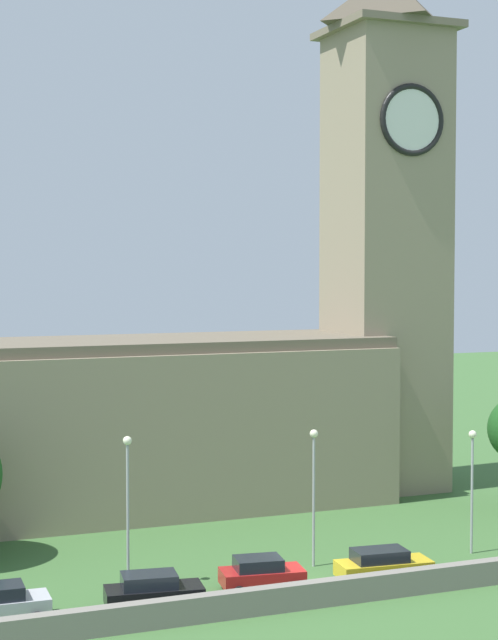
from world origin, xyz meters
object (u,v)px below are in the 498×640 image
object	(u,v)px
streetlamp_east_mid	(472,471)
church	(219,358)
car_silver	(0,603)
car_red	(261,574)
car_yellow	(383,565)
streetlamp_central	(314,476)
car_black	(153,592)
streetlamp_west_mid	(128,488)

from	to	relation	value
streetlamp_east_mid	church	bearing A→B (deg)	116.16
car_silver	car_red	distance (m)	12.53
car_yellow	streetlamp_east_mid	distance (m)	8.48
streetlamp_central	car_black	bearing A→B (deg)	-159.37
car_red	church	bearing A→B (deg)	75.93
car_yellow	streetlamp_east_mid	size ratio (longest dim) A/B	0.72
car_black	car_red	distance (m)	5.83
church	car_yellow	size ratio (longest dim) A/B	8.02
car_black	streetlamp_east_mid	bearing A→B (deg)	8.32
streetlamp_central	streetlamp_east_mid	bearing A→B (deg)	-5.86
car_silver	streetlamp_west_mid	world-z (taller)	streetlamp_west_mid
car_silver	car_yellow	xyz separation A→B (m)	(18.72, -0.98, -0.01)
car_silver	streetlamp_central	size ratio (longest dim) A/B	0.59
car_silver	streetlamp_west_mid	distance (m)	8.14
car_yellow	streetlamp_east_mid	world-z (taller)	streetlamp_east_mid
church	streetlamp_east_mid	distance (m)	19.89
car_black	streetlamp_west_mid	distance (m)	5.38
car_silver	car_red	size ratio (longest dim) A/B	1.01
church	car_red	world-z (taller)	church
streetlamp_west_mid	streetlamp_east_mid	bearing A→B (deg)	-1.98
car_silver	streetlamp_west_mid	xyz separation A→B (m)	(6.54, 2.51, 4.14)
car_silver	car_yellow	distance (m)	18.74
car_yellow	streetlamp_east_mid	xyz separation A→B (m)	(7.08, 2.82, 3.72)
church	streetlamp_west_mid	xyz separation A→B (m)	(-10.78, -16.59, -4.68)
car_red	streetlamp_east_mid	xyz separation A→B (m)	(13.27, 1.85, 3.74)
streetlamp_west_mid	streetlamp_central	world-z (taller)	streetlamp_west_mid
streetlamp_west_mid	streetlamp_east_mid	world-z (taller)	streetlamp_west_mid
car_black	streetlamp_central	size ratio (longest dim) A/B	0.65
streetlamp_central	streetlamp_west_mid	bearing A→B (deg)	-178.46
car_black	streetlamp_west_mid	world-z (taller)	streetlamp_west_mid
streetlamp_west_mid	streetlamp_central	xyz separation A→B (m)	(10.12, 0.27, -0.17)
church	car_black	xyz separation A→B (m)	(-10.55, -20.04, -8.80)
church	streetlamp_west_mid	world-z (taller)	church
streetlamp_east_mid	car_silver	bearing A→B (deg)	-175.91
church	streetlamp_east_mid	xyz separation A→B (m)	(8.48, -17.25, -5.10)
car_silver	streetlamp_west_mid	bearing A→B (deg)	21.01
car_black	car_yellow	xyz separation A→B (m)	(11.94, -0.04, -0.03)
car_black	car_silver	bearing A→B (deg)	172.12
car_red	streetlamp_west_mid	bearing A→B (deg)	157.19
car_red	streetlamp_east_mid	size ratio (longest dim) A/B	0.62
car_black	car_yellow	world-z (taller)	car_black
car_silver	streetlamp_central	bearing A→B (deg)	9.49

